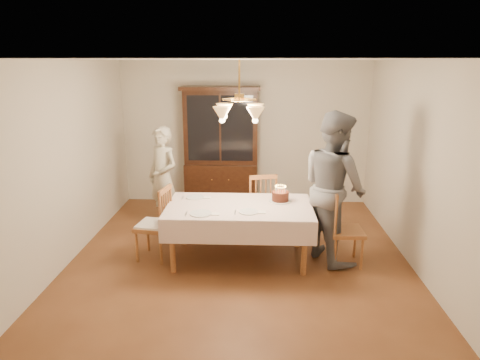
{
  "coord_description": "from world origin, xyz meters",
  "views": [
    {
      "loc": [
        0.23,
        -5.29,
        2.58
      ],
      "look_at": [
        0.0,
        0.2,
        1.05
      ],
      "focal_mm": 32.0,
      "sensor_mm": 36.0,
      "label": 1
    }
  ],
  "objects_px": {
    "birthday_cake": "(280,197)",
    "dining_table": "(239,211)",
    "elderly_woman": "(163,178)",
    "chair_far_side": "(261,208)",
    "china_hutch": "(221,150)"
  },
  "relations": [
    {
      "from": "chair_far_side",
      "to": "elderly_woman",
      "type": "bearing_deg",
      "value": 168.17
    },
    {
      "from": "dining_table",
      "to": "chair_far_side",
      "type": "distance_m",
      "value": 0.91
    },
    {
      "from": "china_hutch",
      "to": "birthday_cake",
      "type": "height_order",
      "value": "china_hutch"
    },
    {
      "from": "chair_far_side",
      "to": "china_hutch",
      "type": "bearing_deg",
      "value": 116.5
    },
    {
      "from": "birthday_cake",
      "to": "dining_table",
      "type": "bearing_deg",
      "value": -160.65
    },
    {
      "from": "dining_table",
      "to": "chair_far_side",
      "type": "height_order",
      "value": "chair_far_side"
    },
    {
      "from": "chair_far_side",
      "to": "elderly_woman",
      "type": "distance_m",
      "value": 1.62
    },
    {
      "from": "elderly_woman",
      "to": "birthday_cake",
      "type": "bearing_deg",
      "value": 9.61
    },
    {
      "from": "elderly_woman",
      "to": "birthday_cake",
      "type": "xyz_separation_m",
      "value": [
        1.8,
        -0.97,
        0.02
      ]
    },
    {
      "from": "china_hutch",
      "to": "elderly_woman",
      "type": "relative_size",
      "value": 1.34
    },
    {
      "from": "dining_table",
      "to": "elderly_woman",
      "type": "height_order",
      "value": "elderly_woman"
    },
    {
      "from": "birthday_cake",
      "to": "chair_far_side",
      "type": "bearing_deg",
      "value": 111.8
    },
    {
      "from": "chair_far_side",
      "to": "elderly_woman",
      "type": "relative_size",
      "value": 0.62
    },
    {
      "from": "china_hutch",
      "to": "chair_far_side",
      "type": "bearing_deg",
      "value": -63.5
    },
    {
      "from": "dining_table",
      "to": "birthday_cake",
      "type": "xyz_separation_m",
      "value": [
        0.54,
        0.19,
        0.14
      ]
    }
  ]
}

